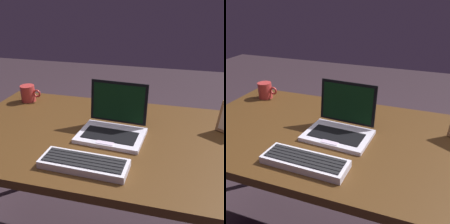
% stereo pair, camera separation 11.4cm
% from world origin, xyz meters
% --- Properties ---
extents(desk, '(1.67, 0.84, 0.75)m').
position_xyz_m(desk, '(0.00, 0.00, 0.69)').
color(desk, '#492C13').
rests_on(desk, ground).
extents(laptop_front, '(0.32, 0.26, 0.23)m').
position_xyz_m(laptop_front, '(-0.07, 0.01, 0.79)').
color(laptop_front, silver).
rests_on(laptop_front, desk).
extents(external_keyboard, '(0.35, 0.13, 0.03)m').
position_xyz_m(external_keyboard, '(-0.11, -0.27, 0.76)').
color(external_keyboard, silver).
rests_on(external_keyboard, desk).
extents(coffee_mug, '(0.13, 0.09, 0.10)m').
position_xyz_m(coffee_mug, '(-0.67, 0.28, 0.80)').
color(coffee_mug, '#B63432').
rests_on(coffee_mug, desk).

